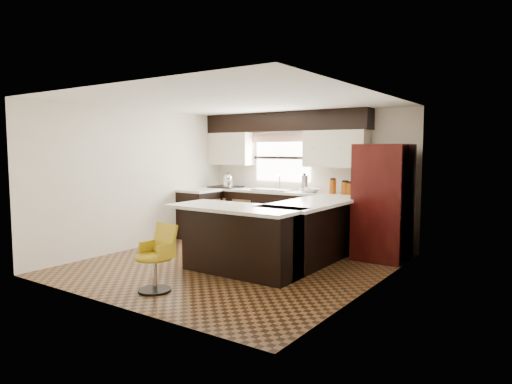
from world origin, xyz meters
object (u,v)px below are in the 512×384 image
Objects in this scene: refrigerator at (383,202)px; bar_chair at (154,258)px; peninsula_return at (241,241)px; peninsula_long at (308,234)px.

refrigerator is 2.20× the size of bar_chair.
peninsula_return is 1.30m from bar_chair.
refrigerator is at bearing 69.67° from bar_chair.
bar_chair is (-0.91, -2.22, -0.04)m from peninsula_long.
bar_chair is (-0.38, -1.24, -0.04)m from peninsula_return.
peninsula_return is at bearing -118.30° from peninsula_long.
peninsula_return is at bearing -124.55° from refrigerator.
refrigerator reaches higher than peninsula_return.
peninsula_long is 1.18× the size of peninsula_return.
bar_chair is at bearing -118.28° from refrigerator.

